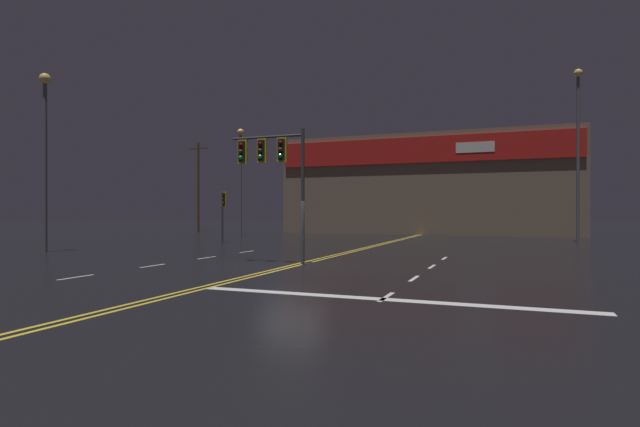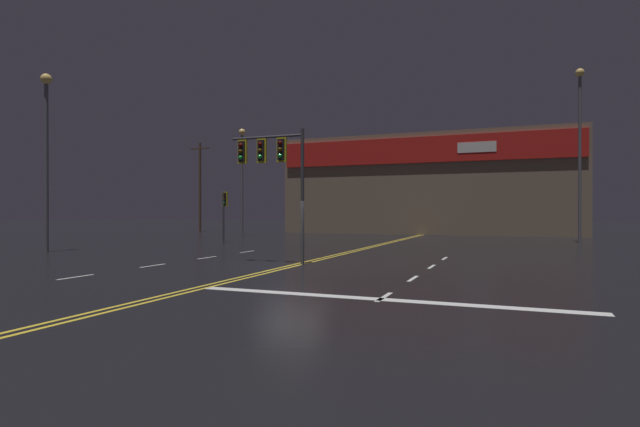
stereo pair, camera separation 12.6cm
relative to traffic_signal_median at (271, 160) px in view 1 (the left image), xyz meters
name	(u,v)px [view 1 (the left image)]	position (x,y,z in m)	size (l,w,h in m)	color
ground_plane	(291,266)	(1.20, -0.69, -4.16)	(200.00, 200.00, 0.00)	black
road_markings	(303,270)	(2.18, -1.82, -4.15)	(14.90, 60.00, 0.01)	gold
traffic_signal_median	(271,160)	(0.00, 0.00, 0.00)	(3.22, 0.36, 5.34)	#38383D
traffic_signal_corner_northwest	(223,205)	(-9.16, 10.91, -1.64)	(0.42, 0.36, 3.43)	#38383D
streetlight_near_left	(45,138)	(-13.30, 0.70, 1.72)	(0.56, 0.56, 9.18)	#59595E
streetlight_median_approach	(578,135)	(13.08, 19.44, 3.07)	(0.56, 0.56, 11.65)	#59595E
streetlight_far_left	(241,167)	(-12.81, 19.43, 1.74)	(0.56, 0.56, 9.21)	#59595E
building_backdrop	(429,186)	(1.20, 32.02, 0.49)	(27.17, 10.23, 9.26)	#7A6651
utility_pole_row	(441,171)	(3.29, 25.38, 1.43)	(45.94, 0.26, 11.99)	#4C3828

